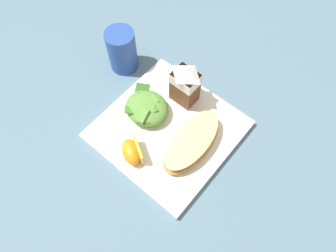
# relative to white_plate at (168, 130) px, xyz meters

# --- Properties ---
(ground) EXTENTS (3.00, 3.00, 0.00)m
(ground) POSITION_rel_white_plate_xyz_m (0.00, 0.00, -0.01)
(ground) COLOR slate
(white_plate) EXTENTS (0.28, 0.28, 0.02)m
(white_plate) POSITION_rel_white_plate_xyz_m (0.00, 0.00, 0.00)
(white_plate) COLOR white
(white_plate) RESTS_ON ground
(cheesy_pizza_bread) EXTENTS (0.09, 0.17, 0.04)m
(cheesy_pizza_bread) POSITION_rel_white_plate_xyz_m (0.07, -0.00, 0.03)
(cheesy_pizza_bread) COLOR #B77F42
(cheesy_pizza_bread) RESTS_ON white_plate
(green_salad_pile) EXTENTS (0.11, 0.09, 0.05)m
(green_salad_pile) POSITION_rel_white_plate_xyz_m (-0.06, 0.00, 0.03)
(green_salad_pile) COLOR #5B8E3D
(green_salad_pile) RESTS_ON white_plate
(milk_carton) EXTENTS (0.06, 0.05, 0.11)m
(milk_carton) POSITION_rel_white_plate_xyz_m (-0.02, 0.09, 0.07)
(milk_carton) COLOR brown
(milk_carton) RESTS_ON white_plate
(orange_wedge_front) EXTENTS (0.07, 0.06, 0.04)m
(orange_wedge_front) POSITION_rel_white_plate_xyz_m (-0.02, -0.10, 0.03)
(orange_wedge_front) COLOR orange
(orange_wedge_front) RESTS_ON white_plate
(drinking_blue_cup) EXTENTS (0.07, 0.07, 0.11)m
(drinking_blue_cup) POSITION_rel_white_plate_xyz_m (-0.21, 0.07, 0.05)
(drinking_blue_cup) COLOR #284CA3
(drinking_blue_cup) RESTS_ON ground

